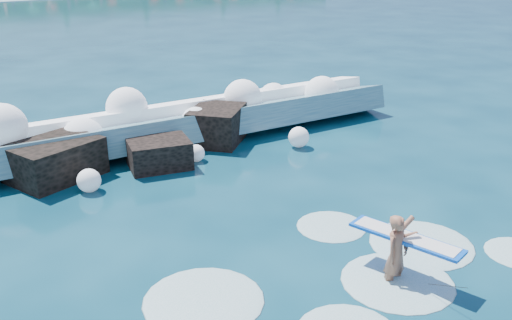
{
  "coord_description": "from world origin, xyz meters",
  "views": [
    {
      "loc": [
        -5.97,
        -10.17,
        6.68
      ],
      "look_at": [
        1.5,
        2.0,
        1.2
      ],
      "focal_mm": 40.0,
      "sensor_mm": 36.0,
      "label": 1
    }
  ],
  "objects": [
    {
      "name": "ground",
      "position": [
        0.0,
        0.0,
        0.0
      ],
      "size": [
        200.0,
        200.0,
        0.0
      ],
      "primitive_type": "plane",
      "color": "#082E40",
      "rests_on": "ground"
    },
    {
      "name": "surfer_with_board",
      "position": [
        2.0,
        -2.87,
        0.66
      ],
      "size": [
        1.29,
        2.95,
        1.79
      ],
      "color": "#965E46",
      "rests_on": "ground"
    },
    {
      "name": "surf_foam",
      "position": [
        1.39,
        -2.28,
        0.0
      ],
      "size": [
        9.01,
        5.34,
        0.12
      ],
      "color": "silver",
      "rests_on": "ground"
    },
    {
      "name": "wave_spray",
      "position": [
        1.23,
        7.76,
        1.03
      ],
      "size": [
        14.94,
        4.76,
        2.18
      ],
      "color": "white",
      "rests_on": "ground"
    },
    {
      "name": "rock_cluster",
      "position": [
        -0.15,
        6.55,
        0.46
      ],
      "size": [
        8.54,
        3.41,
        1.46
      ],
      "color": "black",
      "rests_on": "ground"
    },
    {
      "name": "breaking_wave",
      "position": [
        1.13,
        7.89,
        0.56
      ],
      "size": [
        18.45,
        2.86,
        1.59
      ],
      "color": "#336980",
      "rests_on": "ground"
    }
  ]
}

